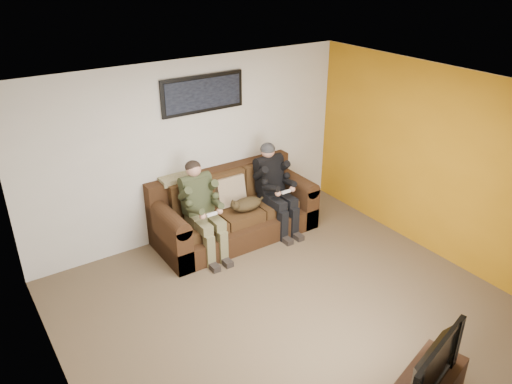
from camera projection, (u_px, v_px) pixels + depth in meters
floor at (284, 306)px, 6.03m from camera, size 5.00×5.00×0.00m
ceiling at (291, 95)px, 4.89m from camera, size 5.00×5.00×0.00m
wall_back at (193, 150)px, 7.14m from camera, size 5.00×0.00×5.00m
wall_front at (466, 328)px, 3.78m from camera, size 5.00×0.00×5.00m
wall_left at (51, 290)px, 4.21m from camera, size 0.00×4.50×4.50m
wall_right at (436, 163)px, 6.71m from camera, size 0.00×4.50×4.50m
accent_wall_right at (435, 163)px, 6.71m from camera, size 0.00×4.50×4.50m
sofa at (232, 212)px, 7.43m from camera, size 2.38×1.03×0.97m
throw_pillow at (230, 191)px, 7.33m from camera, size 0.45×0.22×0.45m
throw_blanket at (177, 179)px, 7.03m from camera, size 0.49×0.24×0.09m
person_left at (201, 204)px, 6.81m from camera, size 0.51×0.87×1.33m
person_right at (274, 183)px, 7.42m from camera, size 0.51×0.86×1.34m
cat at (246, 204)px, 7.20m from camera, size 0.66×0.26×0.24m
framed_poster at (203, 94)px, 6.86m from camera, size 1.25×0.05×0.52m
television at (426, 363)px, 4.30m from camera, size 0.96×0.37×0.55m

